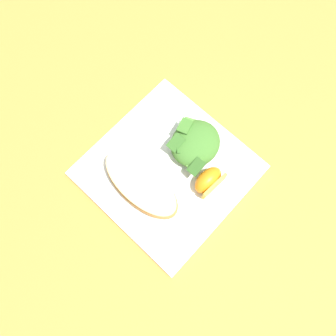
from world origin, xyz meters
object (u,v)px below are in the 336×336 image
object	(u,v)px
orange_wedge_front	(209,181)
white_plate	(168,171)
green_salad_pile	(195,143)
cheesy_pizza_bread	(141,184)

from	to	relation	value
orange_wedge_front	white_plate	bearing A→B (deg)	113.02
green_salad_pile	white_plate	bearing A→B (deg)	174.72
cheesy_pizza_bread	green_salad_pile	size ratio (longest dim) A/B	1.64
white_plate	green_salad_pile	distance (m)	0.07
cheesy_pizza_bread	orange_wedge_front	bearing A→B (deg)	-44.45
white_plate	orange_wedge_front	size ratio (longest dim) A/B	4.52
green_salad_pile	cheesy_pizza_bread	bearing A→B (deg)	170.89
white_plate	cheesy_pizza_bread	bearing A→B (deg)	166.46
green_salad_pile	orange_wedge_front	xyz separation A→B (m)	(-0.04, -0.07, -0.00)
cheesy_pizza_bread	green_salad_pile	bearing A→B (deg)	-9.11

